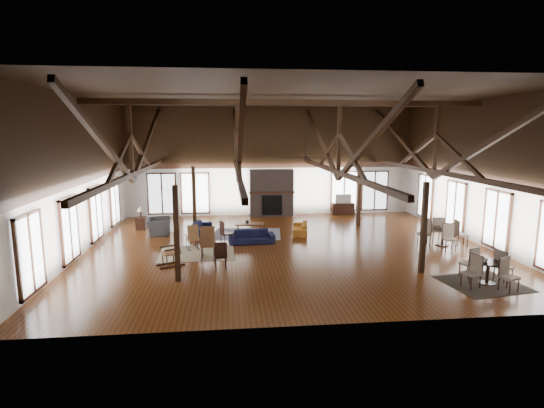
{
  "coord_description": "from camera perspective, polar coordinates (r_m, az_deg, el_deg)",
  "views": [
    {
      "loc": [
        -2.38,
        -16.52,
        4.66
      ],
      "look_at": [
        -0.56,
        1.0,
        1.64
      ],
      "focal_mm": 28.0,
      "sensor_mm": 36.0,
      "label": 1
    }
  ],
  "objects": [
    {
      "name": "post_grid",
      "position": [
        16.98,
        2.22,
        -0.92
      ],
      "size": [
        8.16,
        7.16,
        3.05
      ],
      "color": "#321D0D",
      "rests_on": "floor"
    },
    {
      "name": "cup_far",
      "position": [
        18.78,
        21.8,
        -2.83
      ],
      "size": [
        0.14,
        0.14,
        0.1
      ],
      "primitive_type": "imported",
      "rotation": [
        0.0,
        0.0,
        -0.15
      ],
      "color": "#B2B2B2",
      "rests_on": "cafe_table_far"
    },
    {
      "name": "cafe_table_far",
      "position": [
        18.88,
        21.98,
        -3.65
      ],
      "size": [
        2.04,
        2.04,
        1.05
      ],
      "rotation": [
        0.0,
        0.0,
        -0.15
      ],
      "color": "black",
      "rests_on": "floor"
    },
    {
      "name": "side_chair_b",
      "position": [
        14.57,
        -6.92,
        -6.62
      ],
      "size": [
        0.45,
        0.45,
        0.99
      ],
      "rotation": [
        0.0,
        0.0,
        0.08
      ],
      "color": "black",
      "rests_on": "floor"
    },
    {
      "name": "cafe_table_near",
      "position": [
        14.78,
        27.04,
        -7.73
      ],
      "size": [
        1.93,
        1.93,
        0.99
      ],
      "rotation": [
        0.0,
        0.0,
        0.33
      ],
      "color": "black",
      "rests_on": "floor"
    },
    {
      "name": "side_chair_a",
      "position": [
        17.7,
        -6.44,
        -3.61
      ],
      "size": [
        0.56,
        0.56,
        1.02
      ],
      "rotation": [
        0.0,
        0.0,
        -1.18
      ],
      "color": "black",
      "rests_on": "floor"
    },
    {
      "name": "wall_front",
      "position": [
        9.95,
        7.98,
        0.04
      ],
      "size": [
        16.0,
        0.02,
        6.0
      ],
      "primitive_type": "cube",
      "color": "white",
      "rests_on": "floor"
    },
    {
      "name": "rocking_chair_a",
      "position": [
        17.28,
        -10.63,
        -4.47
      ],
      "size": [
        0.64,
        0.87,
        1.0
      ],
      "rotation": [
        0.0,
        0.0,
        0.33
      ],
      "color": "brown",
      "rests_on": "floor"
    },
    {
      "name": "tv_console",
      "position": [
        24.54,
        9.48,
        -0.59
      ],
      "size": [
        1.27,
        0.48,
        0.64
      ],
      "primitive_type": "cube",
      "color": "black",
      "rests_on": "floor"
    },
    {
      "name": "rug_dark",
      "position": [
        14.87,
        26.46,
        -9.57
      ],
      "size": [
        2.52,
        2.35,
        0.01
      ],
      "primitive_type": "cube",
      "rotation": [
        0.0,
        0.0,
        0.16
      ],
      "color": "black",
      "rests_on": "floor"
    },
    {
      "name": "fireplace",
      "position": [
        23.55,
        -0.07,
        1.5
      ],
      "size": [
        2.5,
        0.69,
        2.6
      ],
      "color": "brown",
      "rests_on": "floor"
    },
    {
      "name": "vase",
      "position": [
        19.48,
        -3.36,
        -2.33
      ],
      "size": [
        0.19,
        0.19,
        0.2
      ],
      "primitive_type": "imported",
      "rotation": [
        0.0,
        0.0,
        0.01
      ],
      "color": "#B2B2B2",
      "rests_on": "coffee_table"
    },
    {
      "name": "rocking_chair_c",
      "position": [
        15.38,
        -13.19,
        -6.03
      ],
      "size": [
        1.03,
        0.84,
        1.17
      ],
      "rotation": [
        0.0,
        0.0,
        2.04
      ],
      "color": "brown",
      "rests_on": "floor"
    },
    {
      "name": "wall_back",
      "position": [
        23.7,
        -0.16,
        5.71
      ],
      "size": [
        16.0,
        0.02,
        6.0
      ],
      "primitive_type": "cube",
      "color": "white",
      "rests_on": "floor"
    },
    {
      "name": "side_table_lamp",
      "position": [
        21.33,
        -17.2,
        -2.14
      ],
      "size": [
        0.45,
        0.45,
        1.14
      ],
      "color": "black",
      "rests_on": "floor"
    },
    {
      "name": "ceiling",
      "position": [
        16.74,
        2.33,
        14.32
      ],
      "size": [
        16.0,
        14.0,
        0.02
      ],
      "primitive_type": "cube",
      "color": "black",
      "rests_on": "wall_back"
    },
    {
      "name": "rug_tan",
      "position": [
        16.79,
        -10.05,
        -6.51
      ],
      "size": [
        2.91,
        2.31,
        0.01
      ],
      "primitive_type": "cube",
      "rotation": [
        0.0,
        0.0,
        0.02
      ],
      "color": "tan",
      "rests_on": "floor"
    },
    {
      "name": "sofa_navy_front",
      "position": [
        17.96,
        -2.71,
        -4.41
      ],
      "size": [
        1.93,
        0.85,
        0.55
      ],
      "primitive_type": "imported",
      "rotation": [
        0.0,
        0.0,
        0.06
      ],
      "color": "#131534",
      "rests_on": "floor"
    },
    {
      "name": "floor",
      "position": [
        17.33,
        2.19,
        -5.88
      ],
      "size": [
        16.0,
        16.0,
        0.0
      ],
      "primitive_type": "plane",
      "color": "#603114",
      "rests_on": "ground"
    },
    {
      "name": "rocking_chair_b",
      "position": [
        15.96,
        -8.63,
        -5.21
      ],
      "size": [
        0.54,
        0.95,
        1.22
      ],
      "rotation": [
        0.0,
        0.0,
        0.01
      ],
      "color": "brown",
      "rests_on": "floor"
    },
    {
      "name": "sofa_navy_left",
      "position": [
        19.91,
        -9.52,
        -3.18
      ],
      "size": [
        1.85,
        0.97,
        0.52
      ],
      "primitive_type": "imported",
      "rotation": [
        0.0,
        0.0,
        1.41
      ],
      "color": "#161B3C",
      "rests_on": "floor"
    },
    {
      "name": "coffee_table",
      "position": [
        19.52,
        -3.02,
        -2.77
      ],
      "size": [
        1.38,
        0.84,
        0.5
      ],
      "rotation": [
        0.0,
        0.0,
        -0.16
      ],
      "color": "brown",
      "rests_on": "floor"
    },
    {
      "name": "wall_right",
      "position": [
        19.58,
        26.17,
        3.87
      ],
      "size": [
        0.02,
        14.0,
        6.0
      ],
      "primitive_type": "cube",
      "color": "white",
      "rests_on": "floor"
    },
    {
      "name": "roof_truss",
      "position": [
        16.7,
        2.28,
        7.56
      ],
      "size": [
        15.6,
        14.07,
        3.14
      ],
      "color": "#321D0D",
      "rests_on": "wall_back"
    },
    {
      "name": "ceiling_fan",
      "position": [
        15.81,
        4.6,
        6.34
      ],
      "size": [
        1.6,
        1.6,
        0.75
      ],
      "color": "black",
      "rests_on": "roof_truss"
    },
    {
      "name": "sofa_orange",
      "position": [
        19.68,
        3.8,
        -3.26
      ],
      "size": [
        1.75,
        0.93,
        0.49
      ],
      "primitive_type": "imported",
      "rotation": [
        0.0,
        0.0,
        -1.75
      ],
      "color": "#B46E22",
      "rests_on": "floor"
    },
    {
      "name": "armchair",
      "position": [
        20.12,
        -15.03,
        -2.92
      ],
      "size": [
        1.21,
        1.07,
        0.74
      ],
      "primitive_type": "imported",
      "rotation": [
        0.0,
        0.0,
        1.65
      ],
      "color": "#2D2D30",
      "rests_on": "floor"
    },
    {
      "name": "rug_navy",
      "position": [
        19.59,
        -3.37,
        -4.03
      ],
      "size": [
        3.25,
        2.57,
        0.01
      ],
      "primitive_type": "cube",
      "rotation": [
        0.0,
        0.0,
        -0.1
      ],
      "color": "#191B46",
      "rests_on": "floor"
    },
    {
      "name": "cup_near",
      "position": [
        14.65,
        26.81,
        -6.75
      ],
      "size": [
        0.14,
        0.14,
        0.1
      ],
      "primitive_type": "imported",
      "rotation": [
        0.0,
        0.0,
        -0.05
      ],
      "color": "#B2B2B2",
      "rests_on": "cafe_table_near"
    },
    {
      "name": "wall_left",
      "position": [
        17.53,
        -24.66,
        3.41
      ],
      "size": [
        0.02,
        14.0,
        6.0
      ],
      "primitive_type": "cube",
      "color": "white",
      "rests_on": "floor"
    },
    {
      "name": "television",
      "position": [
        24.45,
        9.53,
        0.73
      ],
      "size": [
        0.9,
        0.15,
        0.51
      ],
      "primitive_type": "imported",
      "rotation": [
        0.0,
        0.0,
        -0.04
      ],
      "color": "#B2B2B2",
      "rests_on": "tv_console"
    }
  ]
}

